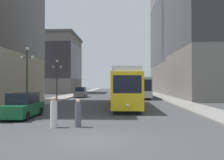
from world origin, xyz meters
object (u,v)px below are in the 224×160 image
at_px(streetcar, 126,87).
at_px(lamp_post_left_near, 27,68).
at_px(transit_bus, 141,87).
at_px(pedestrian_crossing_far, 54,113).
at_px(lamp_post_left_far, 57,74).
at_px(parked_car_left_mid, 23,106).
at_px(pedestrian_crossing_near, 78,114).
at_px(parked_car_left_near, 81,93).

bearing_deg(streetcar, lamp_post_left_near, -163.90).
height_order(transit_bus, pedestrian_crossing_far, transit_bus).
bearing_deg(lamp_post_left_near, lamp_post_left_far, 90.00).
bearing_deg(parked_car_left_mid, transit_bus, 64.67).
bearing_deg(lamp_post_left_near, parked_car_left_mid, -70.82).
relative_size(transit_bus, lamp_post_left_near, 1.95).
xyz_separation_m(transit_bus, lamp_post_left_far, (-12.41, -6.97, 1.92)).
relative_size(pedestrian_crossing_near, lamp_post_left_near, 0.28).
bearing_deg(lamp_post_left_far, pedestrian_crossing_near, -71.59).
relative_size(parked_car_left_mid, lamp_post_left_far, 0.80).
distance_m(streetcar, lamp_post_left_near, 10.16).
relative_size(streetcar, lamp_post_left_near, 2.38).
distance_m(parked_car_left_mid, pedestrian_crossing_far, 5.05).
bearing_deg(streetcar, pedestrian_crossing_far, -109.71).
bearing_deg(parked_car_left_near, transit_bus, -11.19).
height_order(pedestrian_crossing_near, pedestrian_crossing_far, pedestrian_crossing_far).
distance_m(transit_bus, lamp_post_left_far, 14.36).
height_order(streetcar, pedestrian_crossing_far, streetcar).
bearing_deg(pedestrian_crossing_near, transit_bus, -172.56).
xyz_separation_m(streetcar, pedestrian_crossing_near, (-2.99, -11.81, -1.34)).
distance_m(transit_bus, parked_car_left_mid, 25.50).
distance_m(transit_bus, pedestrian_crossing_far, 27.95).
relative_size(parked_car_left_mid, pedestrian_crossing_far, 2.61).
height_order(transit_bus, parked_car_left_mid, transit_bus).
relative_size(transit_bus, pedestrian_crossing_near, 7.06).
bearing_deg(parked_car_left_mid, pedestrian_crossing_far, -49.45).
height_order(pedestrian_crossing_near, lamp_post_left_far, lamp_post_left_far).
height_order(parked_car_left_near, lamp_post_left_near, lamp_post_left_near).
relative_size(parked_car_left_near, pedestrian_crossing_far, 2.60).
xyz_separation_m(transit_bus, parked_car_left_near, (-10.51, 2.06, -1.10)).
bearing_deg(pedestrian_crossing_far, streetcar, -117.58).
distance_m(streetcar, pedestrian_crossing_far, 12.80).
bearing_deg(lamp_post_left_near, transit_bus, 55.04).
relative_size(lamp_post_left_near, lamp_post_left_far, 1.04).
distance_m(parked_car_left_near, pedestrian_crossing_near, 29.28).
height_order(transit_bus, lamp_post_left_near, lamp_post_left_near).
distance_m(streetcar, parked_car_left_mid, 11.31).
relative_size(transit_bus, lamp_post_left_far, 2.01).
xyz_separation_m(transit_bus, pedestrian_crossing_near, (-5.80, -26.84, -1.19)).
bearing_deg(lamp_post_left_far, parked_car_left_mid, -83.33).
bearing_deg(lamp_post_left_near, pedestrian_crossing_near, -53.96).
height_order(pedestrian_crossing_near, lamp_post_left_near, lamp_post_left_near).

